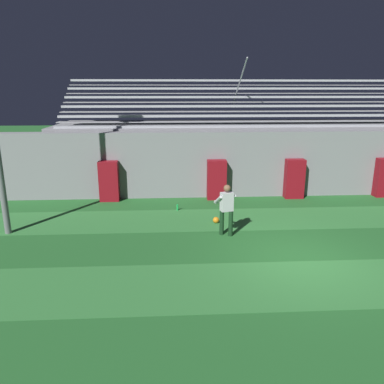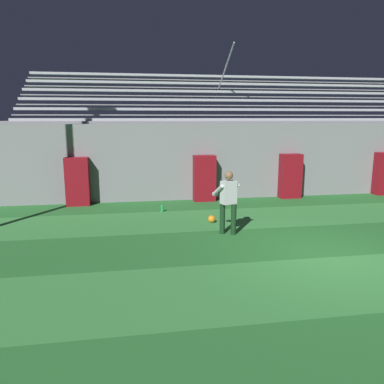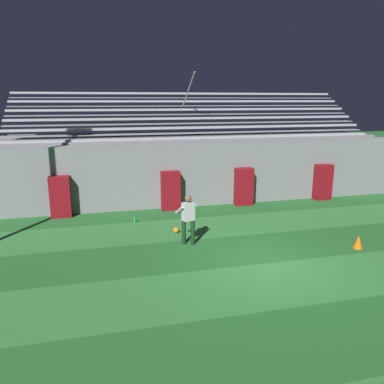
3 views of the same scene
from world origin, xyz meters
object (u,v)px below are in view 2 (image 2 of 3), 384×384
object	(u,v)px
padding_pillar_gate_right	(290,176)
padding_pillar_far_left	(77,182)
water_bottle	(162,208)
padding_pillar_gate_left	(204,178)
soccer_ball	(212,219)
goalkeeper	(228,198)

from	to	relation	value
padding_pillar_gate_right	padding_pillar_far_left	size ratio (longest dim) A/B	1.00
padding_pillar_gate_right	water_bottle	world-z (taller)	padding_pillar_gate_right
padding_pillar_gate_left	soccer_ball	size ratio (longest dim) A/B	7.63
padding_pillar_gate_right	padding_pillar_far_left	world-z (taller)	same
soccer_ball	water_bottle	world-z (taller)	water_bottle
padding_pillar_gate_right	soccer_ball	world-z (taller)	padding_pillar_gate_right
padding_pillar_gate_right	goalkeeper	bearing A→B (deg)	-130.84
padding_pillar_gate_left	water_bottle	bearing A→B (deg)	-139.10
padding_pillar_gate_left	padding_pillar_gate_right	xyz separation A→B (m)	(3.33, 0.00, 0.00)
padding_pillar_gate_left	soccer_ball	world-z (taller)	padding_pillar_gate_left
padding_pillar_far_left	soccer_ball	xyz separation A→B (m)	(4.13, -2.95, -0.73)
padding_pillar_far_left	water_bottle	bearing A→B (deg)	-27.49
padding_pillar_far_left	goalkeeper	distance (m)	5.93
padding_pillar_far_left	soccer_ball	distance (m)	5.13
padding_pillar_gate_left	soccer_ball	bearing A→B (deg)	-97.02
goalkeeper	soccer_ball	size ratio (longest dim) A/B	7.59
padding_pillar_far_left	padding_pillar_gate_left	bearing A→B (deg)	0.00
soccer_ball	padding_pillar_far_left	bearing A→B (deg)	144.41
padding_pillar_gate_left	water_bottle	xyz separation A→B (m)	(-1.69, -1.46, -0.72)
soccer_ball	padding_pillar_gate_right	bearing A→B (deg)	38.63
padding_pillar_gate_right	goalkeeper	xyz separation A→B (m)	(-3.51, -4.06, 0.12)
water_bottle	padding_pillar_far_left	bearing A→B (deg)	152.51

